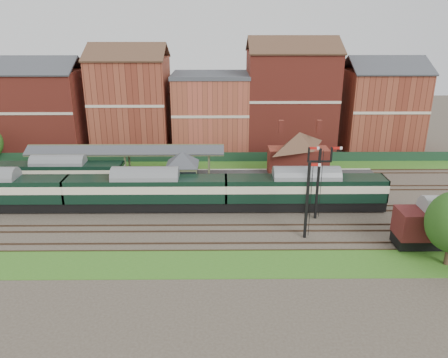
{
  "coord_description": "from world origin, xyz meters",
  "views": [
    {
      "loc": [
        1.52,
        -46.23,
        20.68
      ],
      "look_at": [
        1.96,
        2.0,
        3.0
      ],
      "focal_mm": 35.0,
      "sensor_mm": 36.0,
      "label": 1
    }
  ],
  "objects_px": {
    "dmu_train": "(146,190)",
    "goods_van_a": "(432,225)",
    "semaphore_bracket": "(318,179)",
    "platform_railcar": "(60,173)",
    "signal_box": "(183,174)"
  },
  "relations": [
    {
      "from": "semaphore_bracket",
      "to": "platform_railcar",
      "type": "height_order",
      "value": "semaphore_bracket"
    },
    {
      "from": "dmu_train",
      "to": "goods_van_a",
      "type": "relative_size",
      "value": 8.16
    },
    {
      "from": "dmu_train",
      "to": "platform_railcar",
      "type": "distance_m",
      "value": 13.73
    },
    {
      "from": "signal_box",
      "to": "platform_railcar",
      "type": "relative_size",
      "value": 0.37
    },
    {
      "from": "signal_box",
      "to": "platform_railcar",
      "type": "bearing_deg",
      "value": 168.52
    },
    {
      "from": "semaphore_bracket",
      "to": "goods_van_a",
      "type": "distance_m",
      "value": 11.82
    },
    {
      "from": "signal_box",
      "to": "semaphore_bracket",
      "type": "xyz_separation_m",
      "value": [
        15.04,
        -5.75,
        1.44
      ]
    },
    {
      "from": "dmu_train",
      "to": "platform_railcar",
      "type": "height_order",
      "value": "dmu_train"
    },
    {
      "from": "semaphore_bracket",
      "to": "platform_railcar",
      "type": "relative_size",
      "value": 0.5
    },
    {
      "from": "signal_box",
      "to": "platform_railcar",
      "type": "xyz_separation_m",
      "value": [
        -16.0,
        3.25,
        -0.99
      ]
    },
    {
      "from": "semaphore_bracket",
      "to": "goods_van_a",
      "type": "bearing_deg",
      "value": -34.12
    },
    {
      "from": "semaphore_bracket",
      "to": "dmu_train",
      "type": "xyz_separation_m",
      "value": [
        -18.95,
        2.5,
        -2.19
      ]
    },
    {
      "from": "dmu_train",
      "to": "signal_box",
      "type": "bearing_deg",
      "value": 39.71
    },
    {
      "from": "semaphore_bracket",
      "to": "dmu_train",
      "type": "relative_size",
      "value": 0.15
    },
    {
      "from": "platform_railcar",
      "to": "goods_van_a",
      "type": "relative_size",
      "value": 2.43
    }
  ]
}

